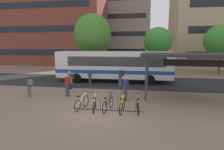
# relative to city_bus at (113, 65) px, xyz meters

# --- Properties ---
(ground) EXTENTS (200.00, 200.00, 0.00)m
(ground) POSITION_rel_city_bus_xyz_m (0.56, -9.12, -1.78)
(ground) COLOR #7A6656
(bus_lane_asphalt) EXTENTS (80.00, 7.20, 0.01)m
(bus_lane_asphalt) POSITION_rel_city_bus_xyz_m (0.56, 0.00, -1.77)
(bus_lane_asphalt) COLOR #232326
(bus_lane_asphalt) RESTS_ON ground
(city_bus) EXTENTS (12.05, 2.69, 3.20)m
(city_bus) POSITION_rel_city_bus_xyz_m (0.00, 0.00, 0.00)
(city_bus) COLOR white
(city_bus) RESTS_ON ground
(bike_rack) EXTENTS (4.16, 0.15, 0.70)m
(bike_rack) POSITION_rel_city_bus_xyz_m (1.11, -8.96, -1.69)
(bike_rack) COLOR #47474C
(bike_rack) RESTS_ON ground
(parked_bicycle_white_0) EXTENTS (0.56, 1.70, 0.99)m
(parked_bicycle_white_0) POSITION_rel_city_bus_xyz_m (-0.58, -8.90, -1.39)
(parked_bicycle_white_0) COLOR black
(parked_bicycle_white_0) RESTS_ON ground
(parked_bicycle_white_1) EXTENTS (0.52, 1.71, 0.99)m
(parked_bicycle_white_1) POSITION_rel_city_bus_xyz_m (0.25, -9.08, -1.39)
(parked_bicycle_white_1) COLOR black
(parked_bicycle_white_1) RESTS_ON ground
(parked_bicycle_black_2) EXTENTS (0.55, 1.70, 0.99)m
(parked_bicycle_black_2) POSITION_rel_city_bus_xyz_m (1.05, -8.93, -1.39)
(parked_bicycle_black_2) COLOR black
(parked_bicycle_black_2) RESTS_ON ground
(parked_bicycle_yellow_3) EXTENTS (0.52, 1.72, 0.99)m
(parked_bicycle_yellow_3) POSITION_rel_city_bus_xyz_m (1.91, -9.07, -1.39)
(parked_bicycle_yellow_3) COLOR black
(parked_bicycle_yellow_3) RESTS_ON ground
(parked_bicycle_orange_4) EXTENTS (0.52, 1.72, 0.99)m
(parked_bicycle_orange_4) POSITION_rel_city_bus_xyz_m (2.81, -8.95, -1.39)
(parked_bicycle_orange_4) COLOR black
(parked_bicycle_orange_4) RESTS_ON ground
(transit_shelter) EXTENTS (7.08, 3.95, 3.29)m
(transit_shelter) POSITION_rel_city_bus_xyz_m (6.41, -5.46, 1.32)
(transit_shelter) COLOR #38383D
(transit_shelter) RESTS_ON ground
(commuter_navy_pack_0) EXTENTS (0.46, 0.59, 1.67)m
(commuter_navy_pack_0) POSITION_rel_city_bus_xyz_m (-1.98, -2.13, -0.82)
(commuter_navy_pack_0) COLOR #47382D
(commuter_navy_pack_0) RESTS_ON ground
(commuter_grey_pack_1) EXTENTS (0.61, 0.53, 1.65)m
(commuter_grey_pack_1) POSITION_rel_city_bus_xyz_m (-5.32, -6.96, -0.83)
(commuter_grey_pack_1) COLOR #565660
(commuter_grey_pack_1) RESTS_ON ground
(commuter_maroon_pack_2) EXTENTS (0.60, 0.54, 1.59)m
(commuter_maroon_pack_2) POSITION_rel_city_bus_xyz_m (-3.26, -4.01, -0.86)
(commuter_maroon_pack_2) COLOR black
(commuter_maroon_pack_2) RESTS_ON ground
(commuter_olive_pack_3) EXTENTS (0.59, 0.58, 1.67)m
(commuter_olive_pack_3) POSITION_rel_city_bus_xyz_m (-2.53, -6.31, -0.81)
(commuter_olive_pack_3) COLOR #2D3851
(commuter_olive_pack_3) RESTS_ON ground
(commuter_navy_pack_4) EXTENTS (0.51, 0.60, 1.71)m
(commuter_navy_pack_4) POSITION_rel_city_bus_xyz_m (1.90, -6.81, -0.79)
(commuter_navy_pack_4) COLOR #47382D
(commuter_navy_pack_4) RESTS_ON ground
(commuter_maroon_pack_5) EXTENTS (0.61, 0.52, 1.73)m
(commuter_maroon_pack_5) POSITION_rel_city_bus_xyz_m (1.01, -2.08, -0.78)
(commuter_maroon_pack_5) COLOR #565660
(commuter_maroon_pack_5) RESTS_ON ground
(street_tree_0) EXTENTS (4.97, 4.97, 8.04)m
(street_tree_0) POSITION_rel_city_bus_xyz_m (-3.66, 5.44, 3.51)
(street_tree_0) COLOR brown
(street_tree_0) RESTS_ON ground
(street_tree_1) EXTENTS (3.94, 3.94, 6.36)m
(street_tree_1) POSITION_rel_city_bus_xyz_m (5.13, 7.67, 2.65)
(street_tree_1) COLOR brown
(street_tree_1) RESTS_ON ground
(street_tree_2) EXTENTS (4.46, 4.46, 6.53)m
(street_tree_2) POSITION_rel_city_bus_xyz_m (13.18, 7.19, 2.70)
(street_tree_2) COLOR brown
(street_tree_2) RESTS_ON ground
(building_left_wing) EXTENTS (22.85, 10.37, 21.38)m
(building_left_wing) POSITION_rel_city_bus_xyz_m (-16.38, 18.47, 8.92)
(building_left_wing) COLOR brown
(building_left_wing) RESTS_ON ground
(building_centre_block) EXTENTS (15.91, 10.53, 16.45)m
(building_centre_block) POSITION_rel_city_bus_xyz_m (-3.29, 31.27, 6.45)
(building_centre_block) COLOR gray
(building_centre_block) RESTS_ON ground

